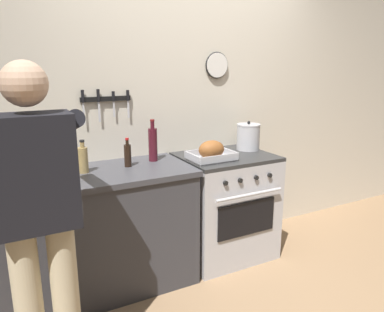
{
  "coord_description": "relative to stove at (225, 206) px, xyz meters",
  "views": [
    {
      "loc": [
        -1.43,
        -1.52,
        1.64
      ],
      "look_at": [
        -0.18,
        0.85,
        0.97
      ],
      "focal_mm": 34.53,
      "sensor_mm": 36.0,
      "label": 1
    }
  ],
  "objects": [
    {
      "name": "wall_back",
      "position": [
        -0.22,
        0.36,
        0.85
      ],
      "size": [
        6.0,
        0.13,
        2.6
      ],
      "color": "beige",
      "rests_on": "ground"
    },
    {
      "name": "bottle_cooking_oil",
      "position": [
        -1.31,
        0.05,
        0.57
      ],
      "size": [
        0.07,
        0.07,
        0.28
      ],
      "color": "gold",
      "rests_on": "counter_block"
    },
    {
      "name": "stock_pot",
      "position": [
        0.29,
        0.09,
        0.56
      ],
      "size": [
        0.21,
        0.21,
        0.26
      ],
      "color": "#B7B7BC",
      "rests_on": "stove"
    },
    {
      "name": "stove",
      "position": [
        0.0,
        0.0,
        0.0
      ],
      "size": [
        0.76,
        0.67,
        0.9
      ],
      "color": "#BCBCC1",
      "rests_on": "ground"
    },
    {
      "name": "cutting_board",
      "position": [
        -1.47,
        -0.04,
        0.46
      ],
      "size": [
        0.36,
        0.24,
        0.02
      ],
      "primitive_type": "cube",
      "color": "tan",
      "rests_on": "counter_block"
    },
    {
      "name": "bottle_wine_red",
      "position": [
        -0.61,
        0.11,
        0.59
      ],
      "size": [
        0.07,
        0.07,
        0.33
      ],
      "color": "#47141E",
      "rests_on": "counter_block"
    },
    {
      "name": "counter_block",
      "position": [
        -1.43,
        0.0,
        0.01
      ],
      "size": [
        2.03,
        0.65,
        0.9
      ],
      "color": "#38383D",
      "rests_on": "ground"
    },
    {
      "name": "bottle_soy_sauce",
      "position": [
        -0.84,
        0.05,
        0.54
      ],
      "size": [
        0.05,
        0.05,
        0.22
      ],
      "color": "black",
      "rests_on": "counter_block"
    },
    {
      "name": "roasting_pan",
      "position": [
        -0.19,
        -0.08,
        0.52
      ],
      "size": [
        0.35,
        0.26,
        0.16
      ],
      "color": "#B7B7BC",
      "rests_on": "stove"
    },
    {
      "name": "person_cook",
      "position": [
        -1.53,
        -0.65,
        0.5
      ],
      "size": [
        0.51,
        0.63,
        1.66
      ],
      "rotation": [
        0.0,
        0.0,
        1.8
      ],
      "color": "#C6B793",
      "rests_on": "ground"
    },
    {
      "name": "bottle_vinegar",
      "position": [
        -1.16,
        0.04,
        0.55
      ],
      "size": [
        0.07,
        0.07,
        0.23
      ],
      "color": "#997F4C",
      "rests_on": "counter_block"
    }
  ]
}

